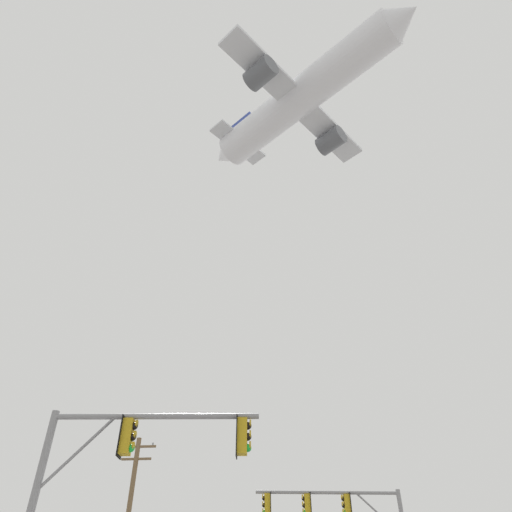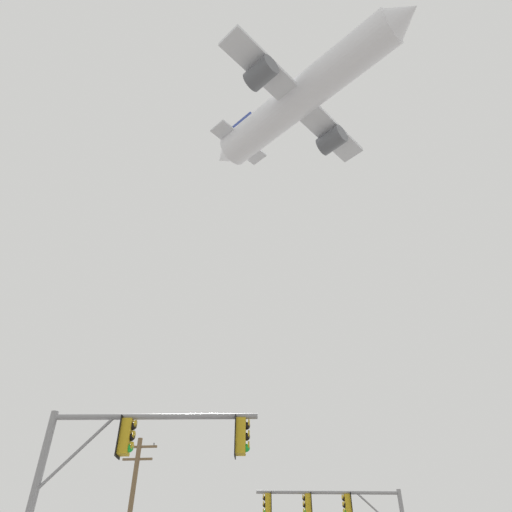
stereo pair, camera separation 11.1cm
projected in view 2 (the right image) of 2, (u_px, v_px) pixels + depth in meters
The scene contains 2 objects.
signal_pole_near at pixel (119, 466), 11.80m from camera, with size 5.61×0.68×5.62m.
airplane at pixel (303, 96), 47.19m from camera, with size 21.81×18.68×6.99m.
Camera 2 is at (0.76, -6.07, 1.55)m, focal length 32.58 mm.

